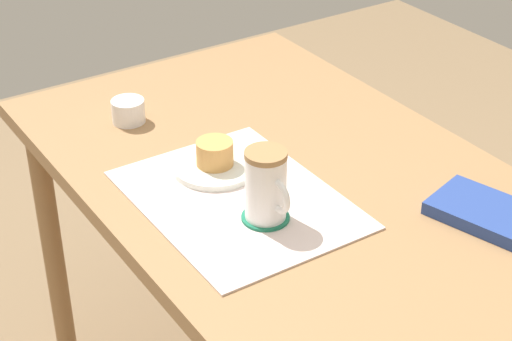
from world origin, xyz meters
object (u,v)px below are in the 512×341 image
pastry_plate (215,167)px  small_book (484,212)px  dining_table (319,229)px  sugar_bowl (128,111)px  coffee_mug (266,185)px  pastry (215,153)px

pastry_plate → small_book: bearing=38.7°
pastry_plate → small_book: (0.39, 0.32, 0.00)m
pastry_plate → small_book: size_ratio=0.91×
dining_table → sugar_bowl: sugar_bowl is taller
coffee_mug → sugar_bowl: 0.47m
sugar_bowl → small_book: 0.76m
pastry → small_book: pastry is taller
dining_table → pastry_plate: (-0.18, -0.12, 0.09)m
coffee_mug → pastry_plate: bearing=176.7°
dining_table → coffee_mug: size_ratio=10.67×
pastry → coffee_mug: (0.19, -0.01, 0.03)m
pastry_plate → pastry: pastry is taller
dining_table → coffee_mug: bearing=-83.6°
pastry_plate → sugar_bowl: size_ratio=2.34×
dining_table → coffee_mug: 0.20m
sugar_bowl → dining_table: bearing=20.3°
pastry → small_book: bearing=38.7°
dining_table → pastry_plate: pastry_plate is taller
pastry_plate → sugar_bowl: bearing=-169.9°
dining_table → small_book: size_ratio=7.69×
pastry_plate → coffee_mug: coffee_mug is taller
sugar_bowl → small_book: size_ratio=0.39×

